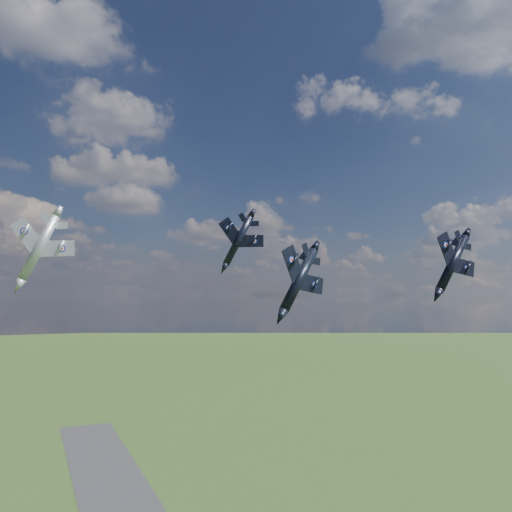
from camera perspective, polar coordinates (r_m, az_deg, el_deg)
name	(u,v)px	position (r m, az deg, el deg)	size (l,w,h in m)	color
jet_lead_navy	(299,280)	(77.41, 4.94, -2.72)	(11.49, 16.03, 3.32)	black
jet_right_navy	(453,263)	(87.91, 21.56, -0.75)	(10.96, 15.29, 3.16)	black
jet_high_navy	(238,240)	(108.14, -2.02, 1.82)	(11.42, 15.92, 3.29)	black
jet_left_silver	(39,247)	(88.02, -23.54, 0.90)	(11.32, 15.78, 3.26)	#AEB2B9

